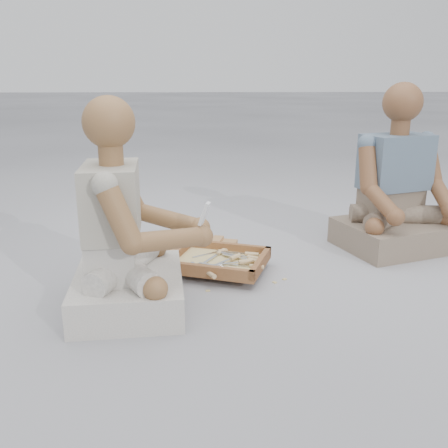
{
  "coord_description": "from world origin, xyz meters",
  "views": [
    {
      "loc": [
        -0.18,
        -2.05,
        0.94
      ],
      "look_at": [
        -0.08,
        0.11,
        0.3
      ],
      "focal_mm": 40.0,
      "sensor_mm": 36.0,
      "label": 1
    }
  ],
  "objects_px": {
    "carved_panel": "(180,249)",
    "craftsman": "(125,240)",
    "companion": "(397,195)",
    "tool_tray": "(218,261)"
  },
  "relations": [
    {
      "from": "craftsman",
      "to": "companion",
      "type": "relative_size",
      "value": 0.96
    },
    {
      "from": "companion",
      "to": "carved_panel",
      "type": "bearing_deg",
      "value": -16.74
    },
    {
      "from": "tool_tray",
      "to": "craftsman",
      "type": "distance_m",
      "value": 0.59
    },
    {
      "from": "tool_tray",
      "to": "companion",
      "type": "distance_m",
      "value": 1.1
    },
    {
      "from": "tool_tray",
      "to": "companion",
      "type": "bearing_deg",
      "value": 18.86
    },
    {
      "from": "carved_panel",
      "to": "companion",
      "type": "distance_m",
      "value": 1.25
    },
    {
      "from": "craftsman",
      "to": "companion",
      "type": "xyz_separation_m",
      "value": [
        1.41,
        0.71,
        0.01
      ]
    },
    {
      "from": "carved_panel",
      "to": "tool_tray",
      "type": "relative_size",
      "value": 1.03
    },
    {
      "from": "craftsman",
      "to": "companion",
      "type": "height_order",
      "value": "companion"
    },
    {
      "from": "carved_panel",
      "to": "craftsman",
      "type": "height_order",
      "value": "craftsman"
    }
  ]
}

